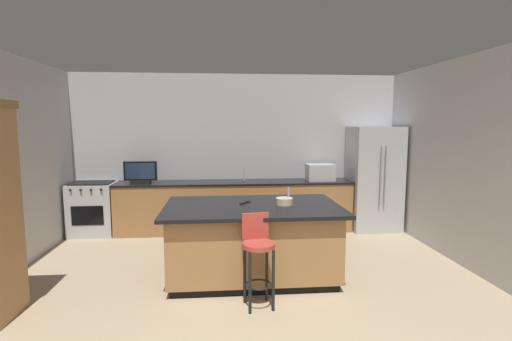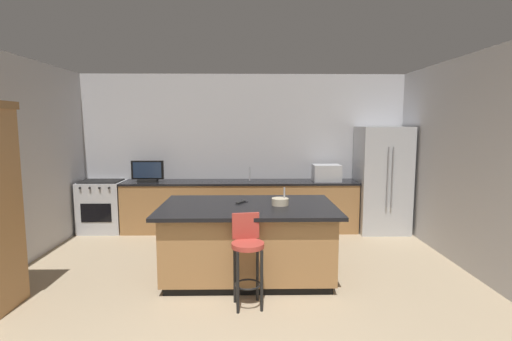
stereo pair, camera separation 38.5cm
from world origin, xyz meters
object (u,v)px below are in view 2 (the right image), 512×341
Objects in this scene: microwave at (326,173)px; bar_stool_center at (247,252)px; range_oven at (103,206)px; kitchen_island at (248,240)px; cell_phone at (244,201)px; tv_remote at (241,202)px; refrigerator at (382,180)px; tv_monitor at (148,172)px; fruit_bowl at (280,202)px.

microwave reaches higher than bar_stool_center.
bar_stool_center reaches higher than range_oven.
microwave is at bearing 56.52° from kitchen_island.
range_oven is at bearing -179.98° from microwave.
tv_remote is at bearing -120.16° from cell_phone.
refrigerator is 3.00m from cell_phone.
microwave is 3.16m from tv_monitor.
tv_monitor reaches higher than kitchen_island.
refrigerator is at bearing 29.30° from cell_phone.
microwave reaches higher than fruit_bowl.
tv_remote is at bearing -48.98° from tv_monitor.
fruit_bowl is (0.40, 0.78, 0.37)m from bar_stool_center.
tv_monitor is at bearing 112.72° from bar_stool_center.
bar_stool_center is at bearing -117.35° from fruit_bowl.
fruit_bowl is 1.24× the size of tv_remote.
range_oven is 4.34× the size of fruit_bowl.
refrigerator is 3.11m from tv_remote.
tv_remote is (-0.09, 0.13, 0.46)m from kitchen_island.
refrigerator reaches higher than cell_phone.
refrigerator is 3.70m from bar_stool_center.
fruit_bowl is at bearing -115.28° from microwave.
kitchen_island is at bearing -86.63° from cell_phone.
tv_monitor reaches higher than microwave.
kitchen_island is 0.63m from fruit_bowl.
tv_remote is (2.50, -1.97, 0.47)m from range_oven.
kitchen_island is 2.77m from tv_monitor.
refrigerator is 1.91× the size of bar_stool_center.
microwave is at bearing 44.99° from cell_phone.
refrigerator is at bearing 40.79° from bar_stool_center.
cell_phone is at bearing 98.06° from tv_remote.
tv_monitor is at bearing 161.95° from tv_remote.
range_oven is 3.22m from tv_remote.
range_oven is at bearing 144.87° from fruit_bowl.
tv_monitor reaches higher than cell_phone.
bar_stool_center is at bearing -95.01° from cell_phone.
bar_stool_center is 4.61× the size of fruit_bowl.
refrigerator reaches higher than fruit_bowl.
microwave reaches higher than tv_remote.
kitchen_island is 3.86× the size of tv_monitor.
bar_stool_center is at bearing -48.06° from range_oven.
kitchen_island is 10.23× the size of fruit_bowl.
tv_monitor is at bearing 136.44° from fruit_bowl.
tv_remote is at bearing 164.63° from fruit_bowl.
tv_remote is (-1.49, -1.97, -0.12)m from microwave.
refrigerator is 3.88× the size of microwave.
microwave is 2.47m from tv_remote.
tv_monitor is 2.65× the size of fruit_bowl.
kitchen_island is 14.36× the size of cell_phone.
cell_phone is (-2.41, -1.79, -0.01)m from refrigerator.
range_oven reaches higher than kitchen_island.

